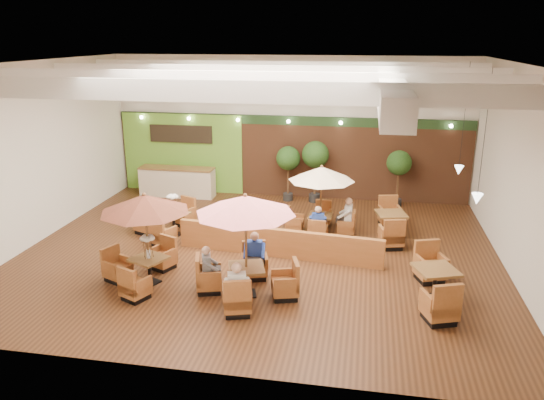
% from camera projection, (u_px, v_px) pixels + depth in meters
% --- Properties ---
extents(room, '(14.04, 14.00, 5.52)m').
position_uv_depth(room, '(275.00, 125.00, 15.90)').
color(room, '#381E0F').
rests_on(room, ground).
extents(service_counter, '(3.00, 0.75, 1.18)m').
position_uv_depth(service_counter, '(177.00, 182.00, 21.25)').
color(service_counter, beige).
rests_on(service_counter, ground).
extents(booth_divider, '(6.13, 0.87, 0.85)m').
position_uv_depth(booth_divider, '(278.00, 243.00, 15.45)').
color(booth_divider, brown).
rests_on(booth_divider, ground).
extents(table_0, '(2.44, 2.59, 2.48)m').
position_uv_depth(table_0, '(144.00, 219.00, 13.40)').
color(table_0, brown).
rests_on(table_0, ground).
extents(table_1, '(2.73, 2.73, 2.65)m').
position_uv_depth(table_1, '(246.00, 227.00, 12.76)').
color(table_1, brown).
rests_on(table_1, ground).
extents(table_2, '(2.25, 2.25, 2.31)m').
position_uv_depth(table_2, '(321.00, 187.00, 16.87)').
color(table_2, brown).
rests_on(table_2, ground).
extents(table_3, '(1.92, 2.72, 1.53)m').
position_uv_depth(table_3, '(167.00, 221.00, 17.16)').
color(table_3, brown).
rests_on(table_3, ground).
extents(table_4, '(1.21, 2.99, 1.05)m').
position_uv_depth(table_4, '(435.00, 285.00, 12.92)').
color(table_4, brown).
rests_on(table_4, ground).
extents(table_5, '(1.08, 2.80, 1.01)m').
position_uv_depth(table_5, '(390.00, 225.00, 17.03)').
color(table_5, brown).
rests_on(table_5, ground).
extents(topiary_0, '(0.93, 0.93, 2.15)m').
position_uv_depth(topiary_0, '(288.00, 160.00, 20.37)').
color(topiary_0, black).
rests_on(topiary_0, ground).
extents(topiary_1, '(1.03, 1.03, 2.39)m').
position_uv_depth(topiary_1, '(315.00, 157.00, 20.14)').
color(topiary_1, black).
rests_on(topiary_1, ground).
extents(topiary_2, '(0.93, 0.93, 2.15)m').
position_uv_depth(topiary_2, '(399.00, 165.00, 19.67)').
color(topiary_2, black).
rests_on(topiary_2, ground).
extents(diner_0, '(0.46, 0.42, 0.86)m').
position_uv_depth(diner_0, '(237.00, 283.00, 12.15)').
color(diner_0, silver).
rests_on(diner_0, ground).
extents(diner_1, '(0.43, 0.36, 0.83)m').
position_uv_depth(diner_1, '(255.00, 251.00, 13.98)').
color(diner_1, '#24419F').
rests_on(diner_1, ground).
extents(diner_2, '(0.39, 0.42, 0.77)m').
position_uv_depth(diner_2, '(209.00, 264.00, 13.24)').
color(diner_2, slate).
rests_on(diner_2, ground).
extents(diner_3, '(0.38, 0.30, 0.77)m').
position_uv_depth(diner_3, '(318.00, 221.00, 16.33)').
color(diner_3, '#24419F').
rests_on(diner_3, ground).
extents(diner_4, '(0.33, 0.41, 0.82)m').
position_uv_depth(diner_4, '(347.00, 213.00, 16.97)').
color(diner_4, silver).
rests_on(diner_4, ground).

